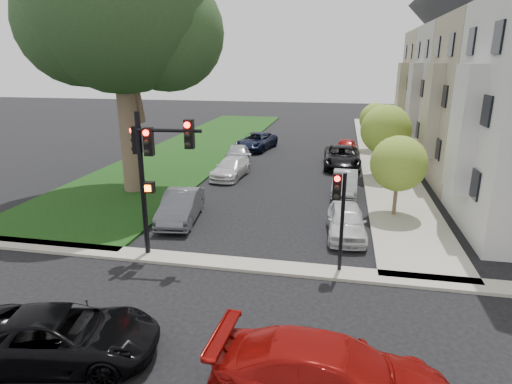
% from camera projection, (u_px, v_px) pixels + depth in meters
% --- Properties ---
extents(ground, '(140.00, 140.00, 0.00)m').
position_uv_depth(ground, '(226.00, 293.00, 14.15)').
color(ground, black).
rests_on(ground, ground).
extents(grass_strip, '(8.00, 44.00, 0.12)m').
position_uv_depth(grass_strip, '(199.00, 146.00, 38.33)').
color(grass_strip, black).
rests_on(grass_strip, ground).
extents(sidewalk_right, '(3.50, 44.00, 0.12)m').
position_uv_depth(sidewalk_right, '(381.00, 153.00, 35.37)').
color(sidewalk_right, '#A19B82').
rests_on(sidewalk_right, ground).
extents(sidewalk_cross, '(60.00, 1.00, 0.12)m').
position_uv_depth(sidewalk_cross, '(240.00, 264.00, 16.01)').
color(sidewalk_cross, '#A19B82').
rests_on(sidewalk_cross, ground).
extents(house_b, '(7.70, 7.55, 15.97)m').
position_uv_depth(house_b, '(506.00, 69.00, 24.32)').
color(house_b, '#BBB6AD').
rests_on(house_b, ground).
extents(house_c, '(7.70, 7.55, 15.97)m').
position_uv_depth(house_c, '(470.00, 67.00, 31.35)').
color(house_c, '#A8998D').
rests_on(house_c, ground).
extents(house_d, '(7.70, 7.55, 15.97)m').
position_uv_depth(house_d, '(447.00, 66.00, 38.38)').
color(house_d, gray).
rests_on(house_d, ground).
extents(eucalyptus, '(10.60, 9.62, 15.02)m').
position_uv_depth(eucalyptus, '(117.00, 3.00, 22.19)').
color(eucalyptus, brown).
rests_on(eucalyptus, ground).
extents(small_tree_a, '(2.67, 2.67, 4.01)m').
position_uv_depth(small_tree_a, '(399.00, 164.00, 20.40)').
color(small_tree_a, brown).
rests_on(small_tree_a, ground).
extents(small_tree_b, '(3.19, 3.19, 4.78)m').
position_uv_depth(small_tree_b, '(386.00, 130.00, 27.20)').
color(small_tree_b, brown).
rests_on(small_tree_b, ground).
extents(small_tree_c, '(2.71, 2.71, 4.07)m').
position_uv_depth(small_tree_c, '(376.00, 119.00, 35.81)').
color(small_tree_c, brown).
rests_on(small_tree_c, ground).
extents(traffic_signal_main, '(2.75, 0.71, 5.63)m').
position_uv_depth(traffic_signal_main, '(152.00, 159.00, 15.75)').
color(traffic_signal_main, black).
rests_on(traffic_signal_main, ground).
extents(traffic_signal_secondary, '(0.47, 0.38, 3.73)m').
position_uv_depth(traffic_signal_secondary, '(339.00, 204.00, 14.79)').
color(traffic_signal_secondary, black).
rests_on(traffic_signal_secondary, ground).
extents(car_cross_near, '(5.28, 3.24, 1.37)m').
position_uv_depth(car_cross_near, '(61.00, 336.00, 10.81)').
color(car_cross_near, black).
rests_on(car_cross_near, ground).
extents(car_cross_far, '(5.51, 2.50, 1.57)m').
position_uv_depth(car_cross_far, '(333.00, 377.00, 9.25)').
color(car_cross_far, maroon).
rests_on(car_cross_far, ground).
extents(car_parked_0, '(1.83, 4.09, 1.37)m').
position_uv_depth(car_parked_0, '(346.00, 221.00, 18.62)').
color(car_parked_0, silver).
rests_on(car_parked_0, ground).
extents(car_parked_1, '(1.50, 3.99, 1.30)m').
position_uv_depth(car_parked_1, '(345.00, 183.00, 24.63)').
color(car_parked_1, '#999BA0').
rests_on(car_parked_1, ground).
extents(car_parked_2, '(2.71, 5.52, 1.51)m').
position_uv_depth(car_parked_2, '(342.00, 157.00, 30.82)').
color(car_parked_2, black).
rests_on(car_parked_2, ground).
extents(car_parked_3, '(1.98, 4.12, 1.36)m').
position_uv_depth(car_parked_3, '(346.00, 147.00, 34.71)').
color(car_parked_3, maroon).
rests_on(car_parked_3, ground).
extents(car_parked_5, '(2.12, 4.56, 1.45)m').
position_uv_depth(car_parked_5, '(181.00, 206.00, 20.37)').
color(car_parked_5, '#3F4247').
rests_on(car_parked_5, ground).
extents(car_parked_6, '(2.14, 4.50, 1.27)m').
position_uv_depth(car_parked_6, '(231.00, 168.00, 28.13)').
color(car_parked_6, silver).
rests_on(car_parked_6, ground).
extents(car_parked_7, '(2.65, 4.74, 1.52)m').
position_uv_depth(car_parked_7, '(238.00, 156.00, 31.18)').
color(car_parked_7, '#999BA0').
rests_on(car_parked_7, ground).
extents(car_parked_8, '(3.30, 5.58, 1.46)m').
position_uv_depth(car_parked_8, '(256.00, 141.00, 37.00)').
color(car_parked_8, black).
rests_on(car_parked_8, ground).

